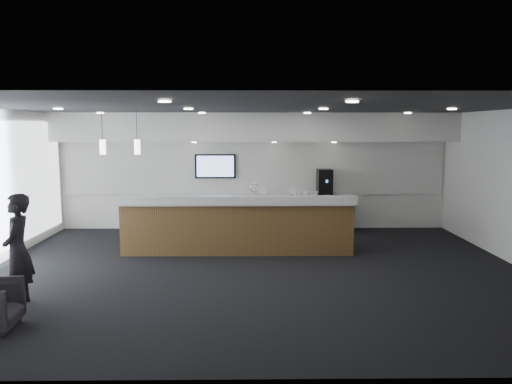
{
  "coord_description": "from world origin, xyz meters",
  "views": [
    {
      "loc": [
        -0.12,
        -8.96,
        2.64
      ],
      "look_at": [
        0.02,
        1.3,
        1.31
      ],
      "focal_mm": 35.0,
      "sensor_mm": 36.0,
      "label": 1
    }
  ],
  "objects": [
    {
      "name": "coffee_machine",
      "position": [
        1.8,
        3.65,
        1.27
      ],
      "size": [
        0.38,
        0.5,
        0.64
      ],
      "rotation": [
        0.0,
        0.0,
        0.04
      ],
      "color": "black",
      "rests_on": "back_credenza"
    },
    {
      "name": "back_wall",
      "position": [
        0.0,
        4.0,
        1.5
      ],
      "size": [
        10.0,
        0.02,
        3.0
      ],
      "primitive_type": "cube",
      "color": "white",
      "rests_on": "ground"
    },
    {
      "name": "lounge_guest",
      "position": [
        -3.54,
        -1.75,
        0.84
      ],
      "size": [
        0.52,
        0.68,
        1.69
      ],
      "primitive_type": "imported",
      "rotation": [
        0.0,
        0.0,
        -1.37
      ],
      "color": "black",
      "rests_on": "ground"
    },
    {
      "name": "cup_2",
      "position": [
        1.58,
        3.53,
        1.0
      ],
      "size": [
        0.12,
        0.12,
        0.09
      ],
      "primitive_type": "imported",
      "rotation": [
        0.0,
        0.0,
        1.29
      ],
      "color": "white",
      "rests_on": "back_credenza"
    },
    {
      "name": "cup_5",
      "position": [
        1.16,
        3.53,
        1.0
      ],
      "size": [
        0.11,
        0.11,
        0.09
      ],
      "primitive_type": "imported",
      "rotation": [
        0.0,
        0.0,
        3.23
      ],
      "color": "white",
      "rests_on": "back_credenza"
    },
    {
      "name": "pendant_left",
      "position": [
        -2.4,
        0.8,
        2.25
      ],
      "size": [
        0.12,
        0.12,
        0.3
      ],
      "primitive_type": "cylinder",
      "color": "#FFEBC6",
      "rests_on": "ceiling"
    },
    {
      "name": "info_sign_right",
      "position": [
        0.96,
        3.54,
        1.06
      ],
      "size": [
        0.17,
        0.05,
        0.22
      ],
      "primitive_type": "cube",
      "rotation": [
        0.0,
        0.0,
        0.21
      ],
      "color": "white",
      "rests_on": "back_credenza"
    },
    {
      "name": "cup_1",
      "position": [
        1.72,
        3.53,
        1.0
      ],
      "size": [
        0.14,
        0.14,
        0.09
      ],
      "primitive_type": "imported",
      "rotation": [
        0.0,
        0.0,
        0.65
      ],
      "color": "white",
      "rests_on": "back_credenza"
    },
    {
      "name": "pendant_right",
      "position": [
        -3.1,
        0.8,
        2.25
      ],
      "size": [
        0.12,
        0.12,
        0.3
      ],
      "primitive_type": "cylinder",
      "color": "#FFEBC6",
      "rests_on": "ceiling"
    },
    {
      "name": "soffit_bulkhead",
      "position": [
        0.0,
        3.55,
        2.65
      ],
      "size": [
        10.0,
        0.9,
        0.7
      ],
      "primitive_type": "cube",
      "color": "silver",
      "rests_on": "back_wall"
    },
    {
      "name": "cup_6",
      "position": [
        1.02,
        3.53,
        1.0
      ],
      "size": [
        0.14,
        0.14,
        0.09
      ],
      "primitive_type": "imported",
      "rotation": [
        0.0,
        0.0,
        3.87
      ],
      "color": "white",
      "rests_on": "back_credenza"
    },
    {
      "name": "ground",
      "position": [
        0.0,
        0.0,
        0.0
      ],
      "size": [
        10.0,
        10.0,
        0.0
      ],
      "primitive_type": "plane",
      "color": "black",
      "rests_on": "ground"
    },
    {
      "name": "ceiling",
      "position": [
        0.0,
        0.0,
        3.0
      ],
      "size": [
        10.0,
        8.0,
        0.02
      ],
      "primitive_type": "cube",
      "color": "black",
      "rests_on": "back_wall"
    },
    {
      "name": "info_sign_left",
      "position": [
        0.22,
        3.54,
        1.07
      ],
      "size": [
        0.17,
        0.03,
        0.23
      ],
      "primitive_type": "cube",
      "rotation": [
        0.0,
        0.0,
        0.04
      ],
      "color": "white",
      "rests_on": "back_credenza"
    },
    {
      "name": "service_counter",
      "position": [
        -0.38,
        1.42,
        0.58
      ],
      "size": [
        4.91,
        0.84,
        1.49
      ],
      "rotation": [
        0.0,
        0.0,
        -0.01
      ],
      "color": "#50341A",
      "rests_on": "ground"
    },
    {
      "name": "cup_3",
      "position": [
        1.44,
        3.53,
        1.0
      ],
      "size": [
        0.13,
        0.13,
        0.09
      ],
      "primitive_type": "imported",
      "rotation": [
        0.0,
        0.0,
        1.94
      ],
      "color": "white",
      "rests_on": "back_credenza"
    },
    {
      "name": "wall_tv",
      "position": [
        -1.0,
        3.91,
        1.65
      ],
      "size": [
        1.05,
        0.08,
        0.62
      ],
      "color": "black",
      "rests_on": "back_wall"
    },
    {
      "name": "cup_0",
      "position": [
        1.86,
        3.53,
        1.0
      ],
      "size": [
        0.1,
        0.1,
        0.09
      ],
      "primitive_type": "imported",
      "color": "white",
      "rests_on": "back_credenza"
    },
    {
      "name": "alcove_panel",
      "position": [
        0.0,
        3.97,
        1.6
      ],
      "size": [
        9.8,
        0.06,
        1.4
      ],
      "primitive_type": "cube",
      "color": "silver",
      "rests_on": "back_wall"
    },
    {
      "name": "back_credenza",
      "position": [
        -0.0,
        3.64,
        0.48
      ],
      "size": [
        5.06,
        0.66,
        0.95
      ],
      "color": "gray",
      "rests_on": "ground"
    },
    {
      "name": "ceiling_can_lights",
      "position": [
        0.0,
        0.0,
        2.97
      ],
      "size": [
        7.0,
        5.0,
        0.02
      ],
      "primitive_type": null,
      "color": "white",
      "rests_on": "ceiling"
    },
    {
      "name": "cup_4",
      "position": [
        1.3,
        3.53,
        1.0
      ],
      "size": [
        0.14,
        0.14,
        0.09
      ],
      "primitive_type": "imported",
      "rotation": [
        0.0,
        0.0,
        2.58
      ],
      "color": "white",
      "rests_on": "back_credenza"
    }
  ]
}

